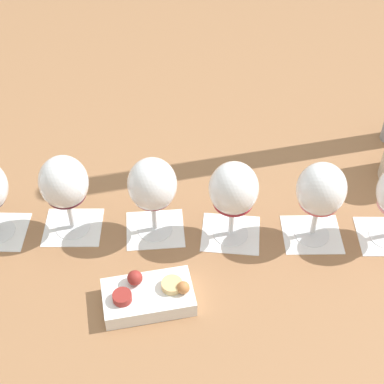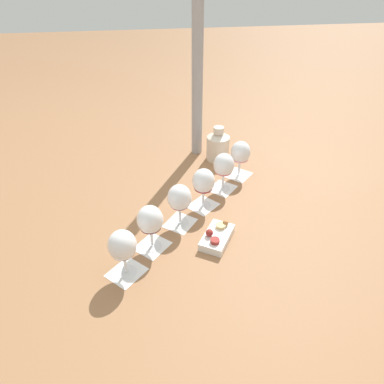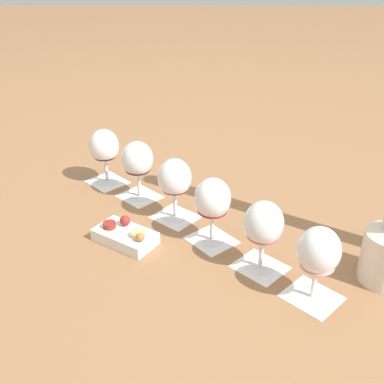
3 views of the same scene
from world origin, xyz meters
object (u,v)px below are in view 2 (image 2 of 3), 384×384
Objects in this scene: wine_glass_0 at (240,154)px; wine_glass_4 at (150,221)px; wine_glass_3 at (180,199)px; wine_glass_2 at (203,183)px; wine_glass_5 at (123,247)px; ceramic_vase at (218,146)px; wine_glass_1 at (224,166)px; snack_dish at (217,237)px; umbrella_pole at (197,73)px.

wine_glass_4 is at bearing -46.20° from wine_glass_0.
wine_glass_3 is 0.15m from wine_glass_4.
wine_glass_2 is 1.00× the size of wine_glass_5.
wine_glass_5 is 0.78m from ceramic_vase.
snack_dish is (0.30, -0.09, -0.09)m from wine_glass_1.
wine_glass_4 is at bearing -47.13° from wine_glass_2.
snack_dish is at bearing 88.02° from wine_glass_4.
wine_glass_0 is 0.97× the size of snack_dish.
ceramic_vase is (-0.45, 0.24, -0.04)m from wine_glass_3.
wine_glass_3 reaches higher than snack_dish.
wine_glass_0 is 0.13m from wine_glass_1.
wine_glass_4 is at bearing -46.07° from wine_glass_3.
wine_glass_2 and ceramic_vase have the same top height.
snack_dish is (0.20, 0.01, -0.09)m from wine_glass_2.
ceramic_vase is at bearing 44.72° from umbrella_pole.
snack_dish is at bearing -25.39° from wine_glass_0.
wine_glass_0 is at bearing 30.55° from umbrella_pole.
ceramic_vase is (-0.65, 0.43, -0.04)m from wine_glass_5.
wine_glass_2 is at bearing -6.81° from umbrella_pole.
wine_glass_4 is 0.97× the size of snack_dish.
umbrella_pole is (-0.64, 0.04, 0.36)m from snack_dish.
wine_glass_4 is 0.65m from ceramic_vase.
snack_dish is 0.74m from umbrella_pole.
wine_glass_1 and wine_glass_2 have the same top height.
wine_glass_4 is 0.24m from snack_dish.
snack_dish is (0.11, 0.11, -0.09)m from wine_glass_3.
wine_glass_3 is at bearing 137.00° from wine_glass_5.
wine_glass_0 is 0.17m from ceramic_vase.
wine_glass_3 is 0.97× the size of snack_dish.
umbrella_pole is (-0.34, -0.05, 0.27)m from wine_glass_1.
wine_glass_3 is 0.18m from snack_dish.
wine_glass_0 and wine_glass_1 have the same top height.
wine_glass_1 is 1.00× the size of wine_glass_3.
wine_glass_4 is 0.98× the size of ceramic_vase.
wine_glass_3 and wine_glass_4 have the same top height.
wine_glass_5 is at bearing -33.52° from ceramic_vase.
umbrella_pole is (-0.74, 0.35, 0.27)m from wine_glass_5.
umbrella_pole reaches higher than wine_glass_0.
wine_glass_0 reaches higher than snack_dish.
wine_glass_4 is 0.74m from umbrella_pole.
wine_glass_5 is at bearing -39.59° from wine_glass_4.
ceramic_vase is at bearing 158.78° from wine_glass_2.
wine_glass_2 reaches higher than snack_dish.
wine_glass_2 is 1.00× the size of wine_glass_3.
snack_dish is (0.40, -0.19, -0.09)m from wine_glass_0.
wine_glass_2 is 1.00× the size of wine_glass_4.
wine_glass_3 is 1.00× the size of wine_glass_4.
wine_glass_1 is at bearing -8.09° from ceramic_vase.
wine_glass_1 is at bearing 135.28° from wine_glass_5.
wine_glass_0 is at bearing 133.76° from wine_glass_3.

